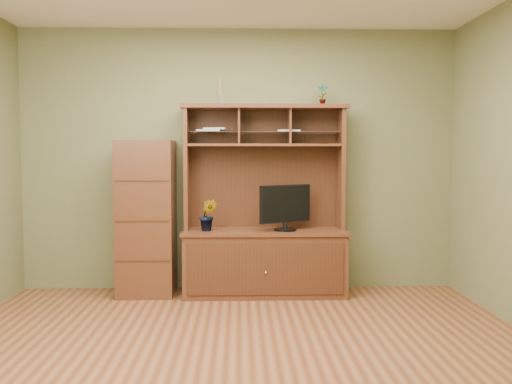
{
  "coord_description": "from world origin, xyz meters",
  "views": [
    {
      "loc": [
        0.0,
        -3.96,
        1.41
      ],
      "look_at": [
        0.16,
        1.2,
        1.07
      ],
      "focal_mm": 40.0,
      "sensor_mm": 36.0,
      "label": 1
    }
  ],
  "objects": [
    {
      "name": "media_hutch",
      "position": [
        0.26,
        1.73,
        0.52
      ],
      "size": [
        1.66,
        0.61,
        1.9
      ],
      "color": "#411F12",
      "rests_on": "room"
    },
    {
      "name": "top_plant",
      "position": [
        0.84,
        1.8,
        2.01
      ],
      "size": [
        0.12,
        0.08,
        0.22
      ],
      "primitive_type": "imported",
      "rotation": [
        0.0,
        0.0,
        -0.04
      ],
      "color": "#3B6B25",
      "rests_on": "media_hutch"
    },
    {
      "name": "orchid_plant",
      "position": [
        -0.3,
        1.65,
        0.81
      ],
      "size": [
        0.2,
        0.17,
        0.32
      ],
      "primitive_type": "imported",
      "rotation": [
        0.0,
        0.0,
        -0.2
      ],
      "color": "#2A591E",
      "rests_on": "media_hutch"
    },
    {
      "name": "magazines",
      "position": [
        -0.02,
        1.8,
        1.65
      ],
      "size": [
        1.06,
        0.21,
        0.04
      ],
      "color": "#B1B1B6",
      "rests_on": "media_hutch"
    },
    {
      "name": "reed_diffuser",
      "position": [
        -0.18,
        1.8,
        2.01
      ],
      "size": [
        0.06,
        0.06,
        0.28
      ],
      "color": "silver",
      "rests_on": "media_hutch"
    },
    {
      "name": "monitor",
      "position": [
        0.46,
        1.65,
        0.89
      ],
      "size": [
        0.52,
        0.32,
        0.45
      ],
      "rotation": [
        0.0,
        0.0,
        0.51
      ],
      "color": "black",
      "rests_on": "media_hutch"
    },
    {
      "name": "room",
      "position": [
        0.0,
        0.0,
        1.35
      ],
      "size": [
        4.54,
        4.04,
        2.74
      ],
      "color": "brown",
      "rests_on": "ground"
    },
    {
      "name": "side_cabinet",
      "position": [
        -0.92,
        1.73,
        0.77
      ],
      "size": [
        0.55,
        0.5,
        1.54
      ],
      "color": "#411F12",
      "rests_on": "room"
    }
  ]
}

